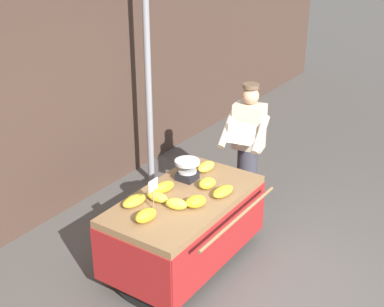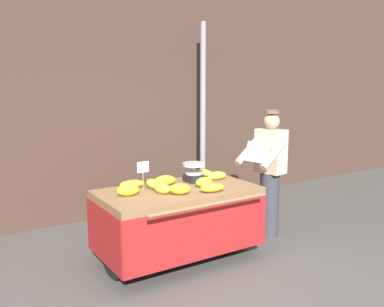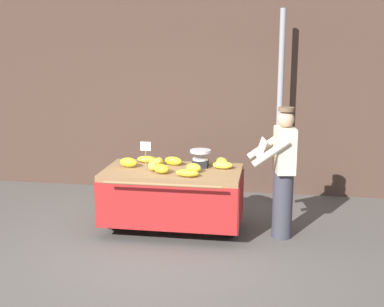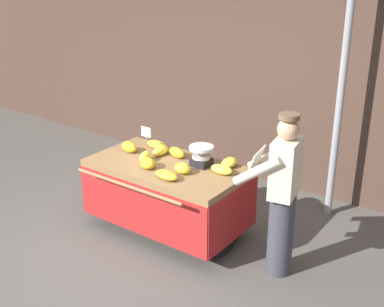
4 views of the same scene
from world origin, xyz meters
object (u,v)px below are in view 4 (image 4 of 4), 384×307
(weighing_scale, at_px, (201,156))
(vendor_person, at_px, (282,195))
(banana_bunch_3, at_px, (161,151))
(banana_cart, at_px, (167,182))
(street_pole, at_px, (340,100))
(banana_bunch_6, at_px, (229,162))
(banana_bunch_2, at_px, (145,157))
(banana_bunch_1, at_px, (166,175))
(banana_bunch_8, at_px, (182,168))
(banana_bunch_7, at_px, (177,153))
(banana_bunch_9, at_px, (129,147))
(banana_bunch_4, at_px, (147,163))
(price_sign, at_px, (146,135))
(banana_bunch_5, at_px, (222,169))
(banana_bunch_0, at_px, (157,145))

(weighing_scale, height_order, vendor_person, vendor_person)
(banana_bunch_3, bearing_deg, banana_cart, -37.08)
(street_pole, bearing_deg, banana_bunch_6, -123.48)
(banana_bunch_2, height_order, banana_bunch_6, banana_bunch_2)
(weighing_scale, height_order, banana_bunch_1, weighing_scale)
(banana_cart, relative_size, banana_bunch_8, 8.95)
(banana_cart, relative_size, banana_bunch_7, 7.11)
(weighing_scale, distance_m, banana_bunch_9, 0.96)
(banana_bunch_4, distance_m, vendor_person, 1.55)
(banana_bunch_9, bearing_deg, price_sign, 18.25)
(weighing_scale, bearing_deg, banana_cart, -150.50)
(banana_cart, relative_size, banana_bunch_9, 7.49)
(weighing_scale, distance_m, banana_bunch_7, 0.39)
(banana_bunch_4, relative_size, banana_bunch_8, 1.09)
(price_sign, height_order, banana_bunch_9, price_sign)
(banana_bunch_3, xyz_separation_m, vendor_person, (1.66, -0.15, -0.04))
(banana_bunch_4, xyz_separation_m, vendor_person, (1.53, 0.24, -0.05))
(price_sign, bearing_deg, banana_bunch_9, -161.75)
(banana_cart, height_order, banana_bunch_5, banana_bunch_5)
(banana_bunch_9, bearing_deg, banana_bunch_3, 21.41)
(banana_bunch_1, relative_size, banana_bunch_6, 1.16)
(banana_bunch_5, xyz_separation_m, banana_bunch_8, (-0.35, -0.24, 0.01))
(street_pole, distance_m, banana_bunch_2, 2.37)
(weighing_scale, distance_m, banana_bunch_8, 0.30)
(banana_bunch_5, distance_m, banana_bunch_7, 0.69)
(price_sign, distance_m, banana_bunch_9, 0.29)
(banana_bunch_0, relative_size, banana_bunch_1, 1.00)
(banana_bunch_0, bearing_deg, banana_bunch_9, -121.99)
(banana_cart, distance_m, price_sign, 0.62)
(banana_bunch_0, bearing_deg, banana_bunch_2, -67.64)
(banana_bunch_7, bearing_deg, weighing_scale, -6.40)
(banana_bunch_1, distance_m, banana_bunch_4, 0.37)
(banana_bunch_4, relative_size, vendor_person, 0.13)
(banana_bunch_3, height_order, banana_bunch_5, banana_bunch_3)
(banana_bunch_0, distance_m, banana_bunch_4, 0.63)
(price_sign, relative_size, banana_bunch_0, 1.14)
(street_pole, relative_size, banana_bunch_9, 12.27)
(banana_cart, xyz_separation_m, banana_bunch_8, (0.30, -0.10, 0.29))
(street_pole, relative_size, banana_bunch_6, 11.71)
(banana_cart, relative_size, banana_bunch_1, 6.18)
(banana_bunch_5, relative_size, vendor_person, 0.16)
(banana_bunch_9, bearing_deg, weighing_scale, 9.83)
(banana_bunch_8, bearing_deg, banana_bunch_0, 149.26)
(banana_bunch_4, relative_size, banana_bunch_7, 0.87)
(banana_bunch_7, xyz_separation_m, banana_bunch_8, (0.33, -0.34, -0.00))
(vendor_person, bearing_deg, banana_cart, -179.01)
(banana_bunch_2, relative_size, banana_bunch_3, 0.86)
(banana_bunch_3, height_order, banana_bunch_9, banana_bunch_9)
(banana_bunch_6, distance_m, banana_bunch_9, 1.26)
(banana_bunch_2, distance_m, banana_bunch_4, 0.20)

